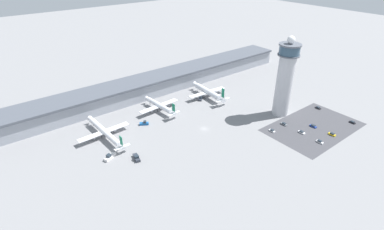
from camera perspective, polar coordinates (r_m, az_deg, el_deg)
name	(u,v)px	position (r m, az deg, el deg)	size (l,w,h in m)	color
ground_plane	(204,129)	(195.45, 2.35, -2.69)	(1000.00, 1000.00, 0.00)	gray
terminal_building	(148,86)	(243.72, -8.29, 5.58)	(272.91, 25.00, 13.74)	#9399A3
control_tower	(285,78)	(211.33, 17.31, 6.76)	(14.34, 14.34, 55.44)	#BCBCC1
parking_lot_surface	(313,127)	(213.06, 22.09, -2.14)	(64.00, 40.00, 0.01)	#424247
airplane_gate_alpha	(105,132)	(192.48, -16.28, -3.10)	(33.38, 45.57, 11.35)	white
airplane_gate_bravo	(160,106)	(216.28, -6.17, 1.78)	(32.14, 34.37, 11.60)	silver
airplane_gate_charlie	(208,92)	(236.13, 3.06, 4.42)	(33.23, 38.57, 13.93)	silver
service_truck_catering	(110,157)	(174.93, -15.40, -7.70)	(7.84, 5.33, 3.08)	black
service_truck_fuel	(137,158)	(171.17, -10.52, -7.99)	(4.01, 7.72, 2.80)	black
service_truck_baggage	(201,98)	(233.73, 1.66, 3.19)	(7.07, 6.49, 2.65)	black
service_truck_water	(144,123)	(202.16, -9.08, -1.59)	(6.30, 5.04, 2.75)	black
car_red_hatchback	(272,131)	(199.32, 15.00, -2.91)	(1.98, 4.11, 1.37)	black
car_maroon_suv	(318,108)	(238.87, 22.87, 1.26)	(1.95, 4.25, 1.39)	black
car_silver_sedan	(320,142)	(197.64, 23.16, -4.71)	(1.83, 4.46, 1.56)	black
car_yellow_taxi	(352,122)	(228.97, 28.22, -1.23)	(1.74, 4.18, 1.35)	black
car_blue_compact	(302,132)	(203.37, 20.15, -3.10)	(2.01, 4.59, 1.43)	black
car_green_van	(313,126)	(212.96, 22.07, -1.97)	(1.90, 4.64, 1.50)	black
car_black_suv	(284,124)	(208.80, 17.08, -1.66)	(1.77, 4.49, 1.53)	black
car_navy_sedan	(332,134)	(208.45, 25.12, -3.34)	(1.89, 4.56, 1.59)	black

